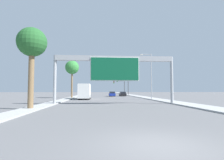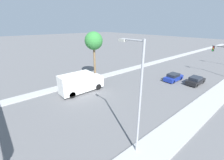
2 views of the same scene
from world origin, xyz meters
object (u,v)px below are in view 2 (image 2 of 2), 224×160
at_px(truck_box_primary, 80,83).
at_px(palm_tree_background, 94,41).
at_px(street_lamp_right, 138,93).
at_px(car_mid_right, 173,77).
at_px(car_far_center, 195,81).

relative_size(truck_box_primary, palm_tree_background, 0.78).
relative_size(palm_tree_background, street_lamp_right, 0.96).
height_order(car_mid_right, street_lamp_right, street_lamp_right).
bearing_deg(street_lamp_right, palm_tree_background, 156.17).
relative_size(car_mid_right, truck_box_primary, 0.60).
xyz_separation_m(truck_box_primary, street_lamp_right, (13.58, -2.29, 3.91)).
bearing_deg(truck_box_primary, car_mid_right, 66.84).
height_order(car_far_center, palm_tree_background, palm_tree_background).
bearing_deg(car_mid_right, car_far_center, 22.45).
relative_size(car_far_center, truck_box_primary, 0.60).
height_order(car_far_center, street_lamp_right, street_lamp_right).
bearing_deg(car_far_center, palm_tree_background, -138.33).
xyz_separation_m(car_far_center, palm_tree_background, (-14.08, -12.53, 6.69)).
relative_size(car_far_center, street_lamp_right, 0.45).
xyz_separation_m(palm_tree_background, street_lamp_right, (17.16, -7.58, -1.82)).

